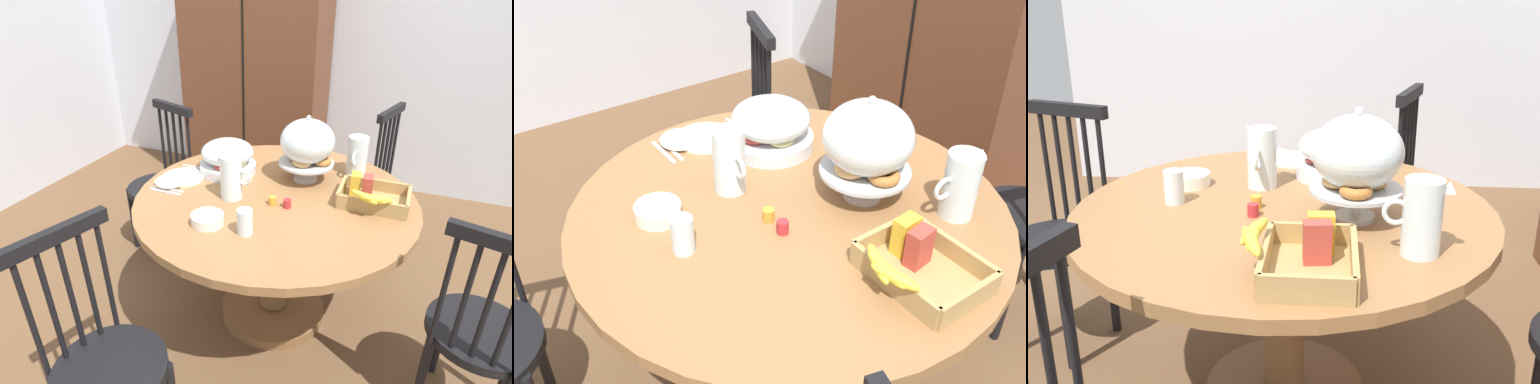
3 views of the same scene
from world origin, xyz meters
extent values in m
plane|color=brown|center=(0.00, 0.00, 0.00)|extent=(10.00, 10.00, 0.00)
cylinder|color=olive|center=(0.01, -0.04, 0.72)|extent=(1.34, 1.34, 0.04)
cylinder|color=brown|center=(0.01, -0.04, 0.39)|extent=(0.14, 0.14, 0.63)
cylinder|color=brown|center=(0.01, -0.04, 0.03)|extent=(0.56, 0.56, 0.06)
cylinder|color=black|center=(0.18, 1.06, 0.23)|extent=(0.04, 0.04, 0.45)
cylinder|color=black|center=(0.10, 0.79, 0.23)|extent=(0.04, 0.04, 0.45)
cylinder|color=black|center=(0.37, 0.72, 0.23)|extent=(0.04, 0.04, 0.45)
cylinder|color=black|center=(-0.90, 0.29, 0.45)|extent=(0.40, 0.40, 0.04)
cylinder|color=black|center=(-1.08, 0.21, 0.23)|extent=(0.04, 0.04, 0.45)
cylinder|color=black|center=(-0.82, 0.11, 0.23)|extent=(0.04, 0.04, 0.45)
cylinder|color=black|center=(-0.99, 0.47, 0.23)|extent=(0.04, 0.04, 0.45)
cylinder|color=black|center=(-0.72, 0.38, 0.23)|extent=(0.04, 0.04, 0.45)
cylinder|color=black|center=(-0.98, 0.49, 0.69)|extent=(0.02, 0.02, 0.48)
cylinder|color=black|center=(-0.91, 0.47, 0.69)|extent=(0.02, 0.02, 0.48)
cylinder|color=black|center=(-0.85, 0.44, 0.69)|extent=(0.02, 0.02, 0.48)
cylinder|color=black|center=(-0.78, 0.42, 0.69)|extent=(0.02, 0.02, 0.48)
cylinder|color=black|center=(-0.72, 0.39, 0.69)|extent=(0.02, 0.02, 0.48)
cube|color=black|center=(-0.85, 0.44, 0.95)|extent=(0.35, 0.16, 0.05)
cylinder|color=black|center=(-0.37, -0.80, 0.23)|extent=(0.04, 0.04, 0.45)
cylinder|color=silver|center=(0.09, 0.18, 0.75)|extent=(0.12, 0.12, 0.02)
cylinder|color=silver|center=(0.09, 0.18, 0.79)|extent=(0.03, 0.03, 0.09)
cylinder|color=silver|center=(0.09, 0.18, 0.84)|extent=(0.28, 0.28, 0.01)
torus|color=#B27033|center=(0.17, 0.18, 0.86)|extent=(0.10, 0.10, 0.03)
torus|color=#D19347|center=(0.08, 0.23, 0.86)|extent=(0.10, 0.10, 0.03)
torus|color=#935628|center=(0.05, 0.18, 0.86)|extent=(0.10, 0.10, 0.03)
torus|color=tan|center=(0.09, 0.13, 0.86)|extent=(0.10, 0.10, 0.03)
ellipsoid|color=silver|center=(0.09, 0.18, 0.95)|extent=(0.27, 0.27, 0.22)
sphere|color=silver|center=(0.09, 0.18, 1.07)|extent=(0.02, 0.02, 0.02)
cylinder|color=silver|center=(-0.32, 0.12, 0.77)|extent=(0.30, 0.30, 0.05)
ellipsoid|color=beige|center=(-0.25, 0.12, 0.80)|extent=(0.09, 0.09, 0.03)
ellipsoid|color=#8CBF59|center=(-0.32, 0.19, 0.80)|extent=(0.09, 0.09, 0.03)
ellipsoid|color=#6B2D4C|center=(-0.39, 0.13, 0.80)|extent=(0.09, 0.09, 0.03)
ellipsoid|color=#CC3D33|center=(-0.32, 0.06, 0.80)|extent=(0.09, 0.09, 0.03)
ellipsoid|color=silver|center=(-0.32, 0.12, 0.85)|extent=(0.28, 0.28, 0.13)
cylinder|color=silver|center=(-0.18, -0.13, 0.85)|extent=(0.10, 0.10, 0.21)
cylinder|color=orange|center=(-0.18, -0.13, 0.81)|extent=(0.09, 0.09, 0.14)
cone|color=silver|center=(-0.24, -0.13, 0.93)|extent=(0.04, 0.04, 0.03)
torus|color=silver|center=(-0.11, -0.14, 0.86)|extent=(0.08, 0.02, 0.07)
cylinder|color=silver|center=(0.32, 0.34, 0.84)|extent=(0.10, 0.10, 0.21)
cylinder|color=white|center=(0.32, 0.34, 0.81)|extent=(0.09, 0.09, 0.14)
cone|color=silver|center=(0.32, 0.41, 0.93)|extent=(0.04, 0.04, 0.03)
torus|color=silver|center=(0.32, 0.28, 0.85)|extent=(0.02, 0.07, 0.07)
cube|color=tan|center=(0.45, 0.06, 0.75)|extent=(0.30, 0.22, 0.01)
cube|color=tan|center=(0.45, -0.05, 0.78)|extent=(0.30, 0.02, 0.07)
cube|color=tan|center=(0.45, 0.17, 0.78)|extent=(0.30, 0.02, 0.07)
cube|color=tan|center=(0.30, 0.06, 0.78)|extent=(0.02, 0.22, 0.07)
cube|color=tan|center=(0.60, 0.06, 0.78)|extent=(0.02, 0.22, 0.07)
cube|color=gold|center=(0.36, 0.08, 0.81)|extent=(0.05, 0.07, 0.11)
cube|color=#B23D33|center=(0.42, 0.08, 0.81)|extent=(0.05, 0.08, 0.11)
ellipsoid|color=yellow|center=(0.42, -0.08, 0.84)|extent=(0.14, 0.08, 0.05)
ellipsoid|color=yellow|center=(0.45, -0.08, 0.84)|extent=(0.13, 0.03, 0.05)
ellipsoid|color=yellow|center=(0.48, -0.08, 0.84)|extent=(0.14, 0.08, 0.05)
cylinder|color=white|center=(-0.50, -0.04, 0.75)|extent=(0.22, 0.22, 0.01)
cylinder|color=white|center=(-0.53, -0.12, 0.76)|extent=(0.15, 0.15, 0.01)
cylinder|color=white|center=(-0.18, -0.39, 0.76)|extent=(0.14, 0.14, 0.04)
cylinder|color=silver|center=(0.00, -0.40, 0.80)|extent=(0.06, 0.06, 0.11)
cylinder|color=#B7282D|center=(0.09, -0.13, 0.76)|extent=(0.04, 0.04, 0.04)
cylinder|color=orange|center=(0.02, -0.13, 0.76)|extent=(0.04, 0.04, 0.04)
cube|color=silver|center=(-0.50, -0.18, 0.74)|extent=(0.17, 0.02, 0.01)
cube|color=silver|center=(-0.51, -0.21, 0.74)|extent=(0.17, 0.02, 0.01)
cube|color=silver|center=(-0.50, 0.10, 0.74)|extent=(0.17, 0.02, 0.01)
camera|label=1|loc=(0.57, -1.71, 1.68)|focal=29.13mm
camera|label=2|loc=(1.15, -0.92, 1.80)|focal=41.25mm
camera|label=3|loc=(1.76, 0.10, 1.43)|focal=41.30mm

